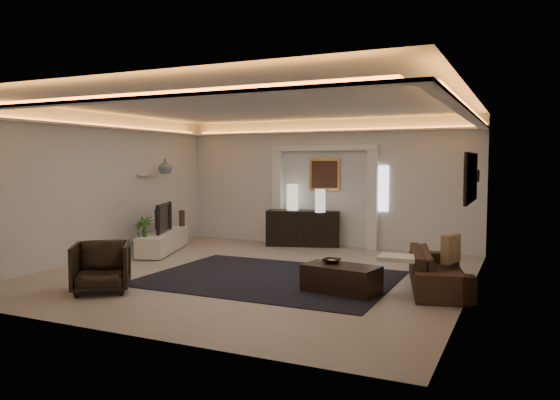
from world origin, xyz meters
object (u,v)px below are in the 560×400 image
at_px(sofa, 439,270).
at_px(armchair, 101,267).
at_px(console, 303,228).
at_px(coffee_table, 341,279).

height_order(sofa, armchair, armchair).
bearing_deg(sofa, console, 35.27).
bearing_deg(console, armchair, -118.30).
relative_size(sofa, coffee_table, 1.88).
distance_m(sofa, coffee_table, 1.52).
bearing_deg(coffee_table, armchair, -145.91).
relative_size(sofa, armchair, 2.51).
distance_m(coffee_table, armchair, 3.57).
xyz_separation_m(sofa, coffee_table, (-1.28, -0.82, -0.09)).
bearing_deg(console, sofa, -58.44).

